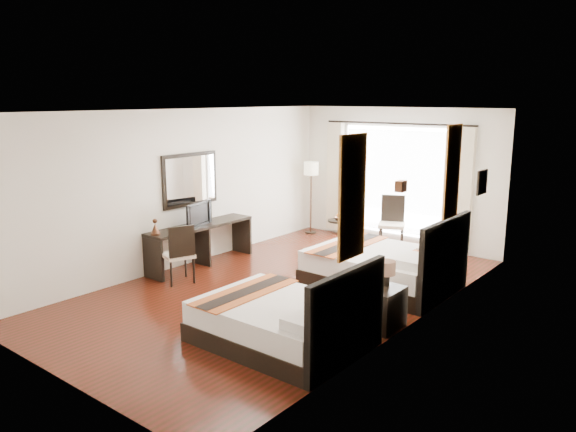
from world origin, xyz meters
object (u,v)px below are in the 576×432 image
Objects in this scene: nightstand at (382,308)px; desk_chair at (179,265)px; window_chair at (391,233)px; bed_near at (285,321)px; television at (196,214)px; fruit_bowl at (339,218)px; bed_far at (385,267)px; floor_lamp at (311,173)px; side_table at (339,233)px; table_lamp at (386,270)px; console_desk at (201,245)px; vase at (373,291)px.

nightstand is 3.56m from desk_chair.
bed_near is at bearing -11.37° from window_chair.
fruit_bowl is at bearing -35.44° from television.
desk_chair is at bearing -47.63° from window_chair.
television reaches higher than fruit_bowl.
bed_far reaches higher than bed_near.
desk_chair is at bearing -85.32° from floor_lamp.
side_table is at bearing -24.57° from floor_lamp.
bed_far is 1.64m from table_lamp.
table_lamp is (0.68, 1.30, 0.47)m from bed_near.
side_table is (1.20, 2.71, -0.11)m from console_desk.
nightstand is (0.69, 1.19, -0.02)m from bed_near.
vase is 0.12× the size of desk_chair.
bed_near reaches higher than fruit_bowl.
table_lamp is 5.28m from floor_lamp.
table_lamp is 0.36× the size of window_chair.
desk_chair is 0.62× the size of floor_lamp.
desk_chair is at bearing -144.83° from bed_far.
fruit_bowl is at bearing 131.95° from table_lamp.
table_lamp is at bearing -106.68° from television.
side_table is 2.64× the size of fruit_bowl.
bed_near is 2.68m from bed_far.
bed_near is 0.92× the size of console_desk.
vase is at bearing -92.82° from table_lamp.
side_table is at bearing -35.86° from television.
desk_chair is at bearing -175.97° from vase.
floor_lamp is 1.61m from side_table.
floor_lamp reaches higher than console_desk.
table_lamp is at bearing 62.49° from bed_near.
television reaches higher than nightstand.
table_lamp is 4.16m from side_table.
floor_lamp is at bearing -64.50° from desk_chair.
floor_lamp is at bearing 155.43° from side_table.
floor_lamp is at bearing 134.76° from vase.
window_chair reaches higher than nightstand.
fruit_bowl is (-0.01, 0.03, 0.29)m from side_table.
table_lamp reaches higher than side_table.
floor_lamp is 1.49× the size of window_chair.
television is 0.75× the size of desk_chair.
desk_chair is 3.73m from fruit_bowl.
television is 0.46× the size of floor_lamp.
desk_chair is at bearing -101.39° from fruit_bowl.
window_chair is at bearing -46.90° from television.
bed_far is at bearing 17.82° from console_desk.
bed_near is at bearing -64.40° from fruit_bowl.
desk_chair is at bearing -63.68° from console_desk.
nightstand is at bearing -62.23° from bed_far.
window_chair is (-1.11, 4.78, 0.03)m from bed_near.
nightstand is 4.63× the size of vase.
bed_near is at bearing -117.51° from table_lamp.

